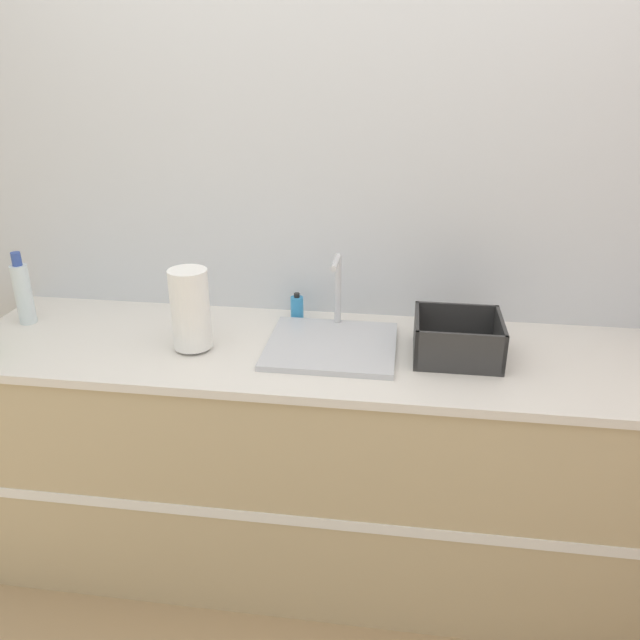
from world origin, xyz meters
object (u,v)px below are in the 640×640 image
Objects in this scene: paper_towel_roll at (190,310)px; soap_dispenser at (297,308)px; dish_rack at (457,342)px; sink at (332,342)px; bottle_clear at (23,292)px.

paper_towel_roll is 2.74× the size of soap_dispenser.
soap_dispenser is at bearing 157.71° from dish_rack.
sink is at bearing -54.93° from soap_dispenser.
soap_dispenser is (1.01, 0.18, -0.08)m from bottle_clear.
paper_towel_roll is 0.90m from dish_rack.
sink is 1.55× the size of dish_rack.
sink is 1.60× the size of bottle_clear.
dish_rack reaches higher than soap_dispenser.
bottle_clear is at bearing -170.09° from soap_dispenser.
paper_towel_roll is 1.04× the size of bottle_clear.
soap_dispenser is at bearing 9.91° from bottle_clear.
sink is at bearing 178.77° from dish_rack.
sink is 0.28m from soap_dispenser.
dish_rack is at bearing -22.29° from soap_dispenser.
bottle_clear is (-1.17, 0.06, 0.10)m from sink.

